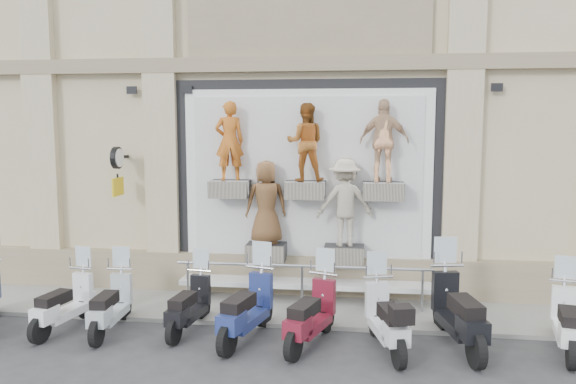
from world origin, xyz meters
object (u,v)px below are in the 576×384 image
(guard_rail, at_px, (302,288))
(scooter_i, at_px, (568,309))
(scooter_f, at_px, (311,301))
(clock_sign_bracket, at_px, (117,165))
(scooter_h, at_px, (459,297))
(scooter_c, at_px, (110,293))
(scooter_e, at_px, (246,295))
(scooter_b, at_px, (64,292))
(scooter_d, at_px, (189,294))
(scooter_g, at_px, (386,306))

(guard_rail, relative_size, scooter_i, 2.82)
(scooter_f, distance_m, scooter_i, 4.08)
(clock_sign_bracket, bearing_deg, scooter_h, -16.69)
(scooter_c, xyz_separation_m, scooter_e, (2.43, -0.07, 0.08))
(guard_rail, bearing_deg, scooter_b, -158.93)
(scooter_e, bearing_deg, scooter_d, -179.79)
(guard_rail, xyz_separation_m, scooter_e, (-0.77, -1.63, 0.33))
(guard_rail, relative_size, scooter_c, 2.90)
(scooter_d, relative_size, scooter_f, 0.90)
(scooter_c, bearing_deg, scooter_f, -5.57)
(clock_sign_bracket, bearing_deg, scooter_f, -27.27)
(scooter_e, bearing_deg, scooter_b, -166.64)
(guard_rail, xyz_separation_m, clock_sign_bracket, (-3.90, 0.47, 2.34))
(scooter_b, relative_size, scooter_h, 0.82)
(scooter_d, bearing_deg, scooter_g, 0.32)
(scooter_f, bearing_deg, scooter_e, -165.64)
(guard_rail, distance_m, scooter_i, 4.65)
(scooter_c, height_order, scooter_i, scooter_i)
(scooter_d, xyz_separation_m, scooter_h, (4.56, -0.16, 0.17))
(scooter_d, xyz_separation_m, scooter_g, (3.40, -0.41, 0.06))
(guard_rail, xyz_separation_m, scooter_d, (-1.86, -1.35, 0.22))
(scooter_b, bearing_deg, scooter_d, 15.64)
(clock_sign_bracket, distance_m, scooter_c, 3.00)
(scooter_c, distance_m, scooter_g, 4.75)
(scooter_e, relative_size, scooter_f, 1.04)
(scooter_f, xyz_separation_m, scooter_h, (2.38, 0.20, 0.10))
(clock_sign_bracket, height_order, scooter_d, clock_sign_bracket)
(clock_sign_bracket, distance_m, scooter_g, 6.23)
(scooter_h, xyz_separation_m, scooter_i, (1.69, 0.02, -0.13))
(clock_sign_bracket, xyz_separation_m, scooter_b, (-0.17, -2.03, -2.10))
(guard_rail, bearing_deg, clock_sign_bracket, 173.16)
(scooter_b, xyz_separation_m, scooter_e, (3.29, -0.06, 0.09))
(scooter_g, height_order, scooter_i, scooter_g)
(clock_sign_bracket, bearing_deg, scooter_g, -22.34)
(scooter_d, relative_size, scooter_h, 0.80)
(scooter_g, bearing_deg, clock_sign_bracket, 143.83)
(guard_rail, xyz_separation_m, scooter_g, (1.54, -1.77, 0.29))
(scooter_h, bearing_deg, guard_rail, 139.82)
(clock_sign_bracket, xyz_separation_m, scooter_d, (2.04, -1.82, -2.11))
(scooter_b, bearing_deg, scooter_f, 8.30)
(guard_rail, distance_m, scooter_c, 3.57)
(guard_rail, xyz_separation_m, scooter_c, (-3.21, -1.56, 0.24))
(scooter_c, xyz_separation_m, scooter_i, (7.60, 0.07, 0.02))
(clock_sign_bracket, height_order, scooter_i, clock_sign_bracket)
(scooter_b, xyz_separation_m, scooter_h, (6.77, 0.05, 0.16))
(scooter_f, bearing_deg, scooter_c, -163.94)
(scooter_h, bearing_deg, clock_sign_bracket, 152.35)
(scooter_c, bearing_deg, scooter_e, -4.81)
(scooter_b, height_order, scooter_g, scooter_g)
(scooter_g, bearing_deg, guard_rail, 117.20)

